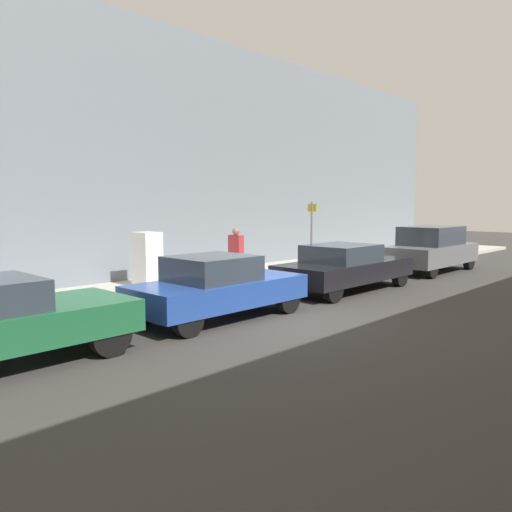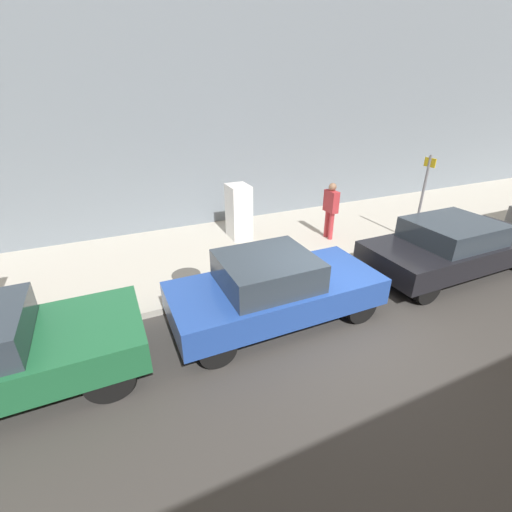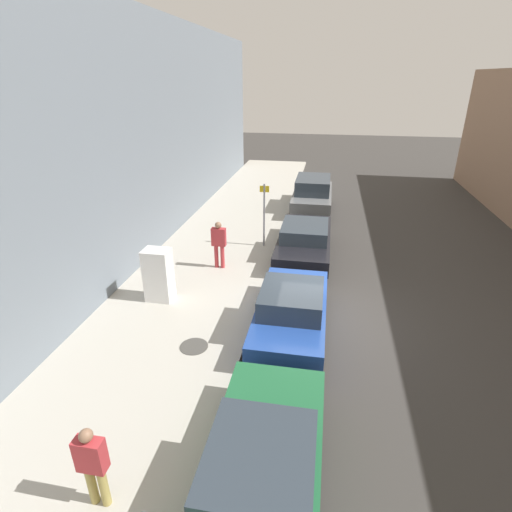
# 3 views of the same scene
# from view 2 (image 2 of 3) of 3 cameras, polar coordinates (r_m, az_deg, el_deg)

# --- Properties ---
(ground_plane) EXTENTS (80.00, 80.00, 0.00)m
(ground_plane) POSITION_cam_2_polar(r_m,az_deg,el_deg) (7.01, 12.97, -11.65)
(ground_plane) COLOR #383533
(sidewalk_slab) EXTENTS (4.56, 44.00, 0.15)m
(sidewalk_slab) POSITION_cam_2_polar(r_m,az_deg,el_deg) (10.05, -0.89, 1.59)
(sidewalk_slab) COLOR #B2ADA0
(sidewalk_slab) RESTS_ON ground
(building_facade_near) EXTENTS (1.92, 39.60, 8.45)m
(building_facade_near) POSITION_cam_2_polar(r_m,az_deg,el_deg) (12.22, -7.78, 25.70)
(building_facade_near) COLOR slate
(building_facade_near) RESTS_ON ground
(discarded_refrigerator) EXTENTS (0.77, 0.61, 1.60)m
(discarded_refrigerator) POSITION_cam_2_polar(r_m,az_deg,el_deg) (10.29, -2.89, 7.38)
(discarded_refrigerator) COLOR white
(discarded_refrigerator) RESTS_ON sidewalk_slab
(manhole_cover) EXTENTS (0.70, 0.70, 0.02)m
(manhole_cover) POSITION_cam_2_polar(r_m,az_deg,el_deg) (8.52, -11.57, -3.04)
(manhole_cover) COLOR #47443F
(manhole_cover) RESTS_ON sidewalk_slab
(street_sign_post) EXTENTS (0.36, 0.07, 2.49)m
(street_sign_post) POSITION_cam_2_polar(r_m,az_deg,el_deg) (10.92, 26.02, 9.18)
(street_sign_post) COLOR slate
(street_sign_post) RESTS_ON sidewalk_slab
(pedestrian_standing_near) EXTENTS (0.49, 0.23, 1.68)m
(pedestrian_standing_near) POSITION_cam_2_polar(r_m,az_deg,el_deg) (10.38, 12.34, 7.99)
(pedestrian_standing_near) COLOR #B73338
(pedestrian_standing_near) RESTS_ON sidewalk_slab
(parked_hatchback_blue) EXTENTS (1.77, 4.14, 1.43)m
(parked_hatchback_blue) POSITION_cam_2_polar(r_m,az_deg,el_deg) (6.69, 2.99, -5.40)
(parked_hatchback_blue) COLOR #23479E
(parked_hatchback_blue) RESTS_ON ground
(parked_sedan_dark) EXTENTS (1.89, 4.76, 1.38)m
(parked_sedan_dark) POSITION_cam_2_polar(r_m,az_deg,el_deg) (9.86, 30.07, 1.52)
(parked_sedan_dark) COLOR black
(parked_sedan_dark) RESTS_ON ground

